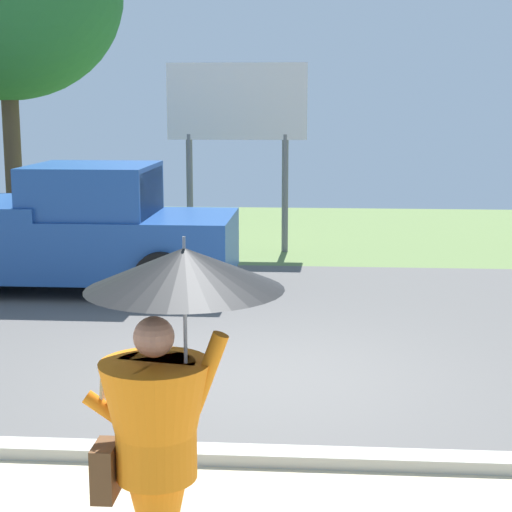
{
  "coord_description": "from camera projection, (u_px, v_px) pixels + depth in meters",
  "views": [
    {
      "loc": [
        0.5,
        -8.21,
        2.82
      ],
      "look_at": [
        -0.17,
        1.0,
        1.1
      ],
      "focal_mm": 58.79,
      "sensor_mm": 36.0,
      "label": 1
    }
  ],
  "objects": [
    {
      "name": "roadside_billboard",
      "position": [
        237.0,
        115.0,
        15.48
      ],
      "size": [
        2.6,
        0.12,
        3.5
      ],
      "color": "slate",
      "rests_on": "ground_plane"
    },
    {
      "name": "pickup_truck",
      "position": [
        64.0,
        231.0,
        12.66
      ],
      "size": [
        5.2,
        2.28,
        1.88
      ],
      "rotation": [
        0.0,
        0.0,
        0.01
      ],
      "color": "#1E478C",
      "rests_on": "ground_plane"
    },
    {
      "name": "monk_pedestrian",
      "position": [
        164.0,
        421.0,
        4.5
      ],
      "size": [
        1.1,
        1.05,
        2.13
      ],
      "rotation": [
        0.0,
        0.0,
        -0.12
      ],
      "color": "orange",
      "rests_on": "ground_plane"
    },
    {
      "name": "ground_plane",
      "position": [
        279.0,
        312.0,
        11.5
      ],
      "size": [
        40.0,
        22.0,
        0.2
      ],
      "color": "#565451"
    }
  ]
}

